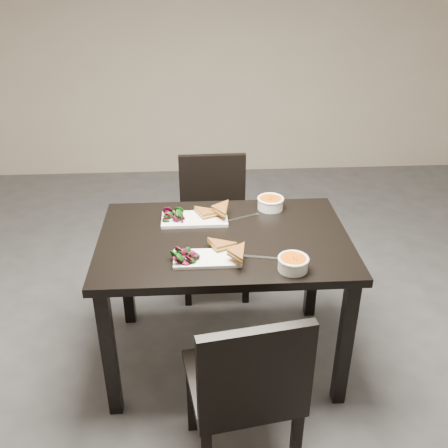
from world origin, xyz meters
name	(u,v)px	position (x,y,z in m)	size (l,w,h in m)	color
ground	(275,331)	(0.00, 0.00, 0.00)	(5.00, 5.00, 0.00)	#47474C
table	(224,254)	(-0.31, -0.18, 0.65)	(1.20, 0.80, 0.75)	black
chair_near	(247,386)	(-0.26, -0.87, 0.48)	(0.48, 0.48, 0.85)	black
chair_far	(214,216)	(-0.33, 0.56, 0.48)	(0.43, 0.43, 0.85)	black
plate_near	(207,258)	(-0.39, -0.38, 0.76)	(0.30, 0.15, 0.01)	white
sandwich_near	(222,250)	(-0.33, -0.37, 0.79)	(0.15, 0.11, 0.05)	#97541F
salad_near	(184,254)	(-0.49, -0.38, 0.79)	(0.09, 0.08, 0.04)	black
soup_bowl_near	(293,263)	(-0.03, -0.48, 0.78)	(0.13, 0.13, 0.06)	white
cutlery_near	(257,257)	(-0.17, -0.37, 0.75)	(0.18, 0.02, 0.00)	silver
plate_far	(195,219)	(-0.45, -0.01, 0.76)	(0.33, 0.17, 0.02)	white
sandwich_far	(207,214)	(-0.38, -0.02, 0.79)	(0.17, 0.12, 0.05)	#97541F
salad_far	(175,214)	(-0.55, -0.01, 0.79)	(0.10, 0.09, 0.05)	black
soup_bowl_far	(270,202)	(-0.04, 0.11, 0.79)	(0.14, 0.14, 0.06)	white
cutlery_far	(243,217)	(-0.20, 0.01, 0.75)	(0.18, 0.02, 0.00)	silver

